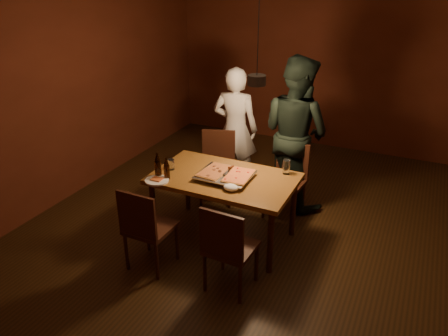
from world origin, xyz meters
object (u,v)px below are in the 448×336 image
at_px(plate_slice, 157,180).
at_px(diner_dark, 295,133).
at_px(chair_near_right, 227,242).
at_px(pendant_lamp, 257,79).
at_px(beer_bottle_b, 167,168).
at_px(pizza_tray, 225,176).
at_px(chair_near_left, 145,223).
at_px(chair_far_right, 288,173).
at_px(dining_table, 224,183).
at_px(diner_white, 235,129).
at_px(beer_bottle_a, 158,165).
at_px(chair_far_left, 218,160).

height_order(plate_slice, diner_dark, diner_dark).
bearing_deg(chair_near_right, pendant_lamp, 101.34).
bearing_deg(beer_bottle_b, plate_slice, -124.28).
relative_size(pizza_tray, pendant_lamp, 0.50).
bearing_deg(chair_near_left, pizza_tray, 60.65).
height_order(chair_far_right, beer_bottle_b, beer_bottle_b).
bearing_deg(chair_near_left, plate_slice, 108.01).
relative_size(beer_bottle_b, plate_slice, 0.93).
bearing_deg(dining_table, chair_far_right, 60.59).
distance_m(dining_table, beer_bottle_b, 0.62).
relative_size(dining_table, chair_near_right, 3.09).
relative_size(diner_white, pendant_lamp, 1.49).
height_order(chair_near_right, beer_bottle_b, beer_bottle_b).
xyz_separation_m(beer_bottle_a, diner_white, (0.21, 1.52, -0.07)).
bearing_deg(diner_dark, pendant_lamp, 103.50).
relative_size(chair_far_right, diner_dark, 0.26).
bearing_deg(pizza_tray, dining_table, 127.37).
relative_size(chair_far_left, pendant_lamp, 0.48).
relative_size(chair_near_right, beer_bottle_a, 1.83).
height_order(chair_far_right, diner_white, diner_white).
distance_m(chair_near_right, diner_white, 2.21).
bearing_deg(chair_near_left, pendant_lamp, 58.26).
bearing_deg(diner_dark, pizza_tray, 95.96).
xyz_separation_m(pizza_tray, pendant_lamp, (0.22, 0.27, 0.99)).
height_order(pizza_tray, plate_slice, pizza_tray).
distance_m(diner_dark, pendant_lamp, 1.23).
xyz_separation_m(dining_table, diner_dark, (0.42, 1.13, 0.26)).
distance_m(dining_table, pizza_tray, 0.11).
relative_size(chair_near_left, plate_slice, 1.96).
distance_m(chair_far_left, diner_dark, 1.03).
bearing_deg(dining_table, plate_slice, -146.12).
bearing_deg(diner_white, pendant_lamp, 115.53).
relative_size(plate_slice, pendant_lamp, 0.22).
height_order(diner_dark, pendant_lamp, pendant_lamp).
height_order(dining_table, pizza_tray, pizza_tray).
bearing_deg(chair_near_left, diner_dark, 67.15).
relative_size(chair_far_left, beer_bottle_a, 2.00).
relative_size(chair_far_right, diner_white, 0.30).
distance_m(chair_far_left, beer_bottle_a, 1.16).
height_order(chair_near_right, diner_white, diner_white).
bearing_deg(chair_far_right, diner_dark, -78.36).
distance_m(chair_far_right, diner_dark, 0.51).
xyz_separation_m(plate_slice, diner_white, (0.16, 1.62, 0.06)).
xyz_separation_m(chair_near_left, beer_bottle_b, (-0.07, 0.54, 0.33)).
height_order(beer_bottle_b, pendant_lamp, pendant_lamp).
distance_m(diner_white, pendant_lamp, 1.52).
xyz_separation_m(diner_white, pendant_lamp, (0.66, -0.99, 0.94)).
xyz_separation_m(beer_bottle_a, diner_dark, (1.05, 1.41, 0.05)).
relative_size(dining_table, diner_dark, 0.80).
xyz_separation_m(chair_near_right, beer_bottle_b, (-0.92, 0.50, 0.33)).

